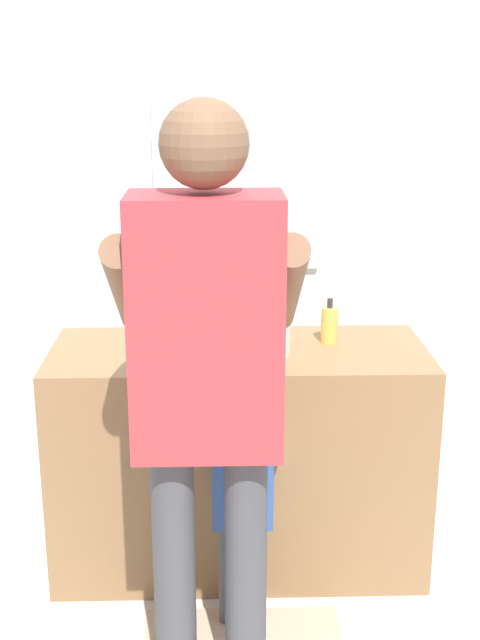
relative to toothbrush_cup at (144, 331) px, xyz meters
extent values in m
plane|color=silver|center=(0.33, -0.36, -0.88)|extent=(14.00, 14.00, 0.00)
cube|color=silver|center=(0.33, 0.26, 0.47)|extent=(4.40, 0.08, 2.70)
cube|color=silver|center=(0.33, 0.21, 0.50)|extent=(0.61, 0.02, 0.65)
cube|color=olive|center=(0.33, -0.06, -0.47)|extent=(1.33, 0.54, 0.83)
cylinder|color=silver|center=(0.33, -0.08, 0.00)|extent=(0.36, 0.36, 0.11)
cylinder|color=beige|center=(0.33, -0.08, 0.01)|extent=(0.30, 0.30, 0.09)
cylinder|color=#B7BABF|center=(0.33, 0.15, 0.04)|extent=(0.03, 0.03, 0.18)
cylinder|color=#B7BABF|center=(0.33, 0.09, 0.12)|extent=(0.02, 0.12, 0.02)
cylinder|color=#B7BABF|center=(0.26, 0.15, -0.03)|extent=(0.04, 0.04, 0.05)
cylinder|color=#B7BABF|center=(0.40, 0.15, -0.03)|extent=(0.04, 0.04, 0.05)
cylinder|color=silver|center=(0.00, 0.00, -0.01)|extent=(0.07, 0.07, 0.09)
cylinder|color=yellow|center=(0.01, 0.01, 0.05)|extent=(0.02, 0.03, 0.17)
cube|color=white|center=(0.01, 0.01, 0.14)|extent=(0.01, 0.02, 0.02)
cylinder|color=orange|center=(0.01, 0.00, 0.05)|extent=(0.02, 0.03, 0.17)
cube|color=white|center=(0.01, 0.00, 0.14)|extent=(0.01, 0.02, 0.02)
cylinder|color=gold|center=(0.66, 0.01, 0.01)|extent=(0.06, 0.06, 0.13)
cylinder|color=#2D2D2D|center=(0.66, 0.01, 0.09)|extent=(0.02, 0.02, 0.03)
cylinder|color=#47474C|center=(0.29, -0.47, -0.69)|extent=(0.06, 0.06, 0.38)
cylinder|color=#47474C|center=(0.38, -0.47, -0.69)|extent=(0.06, 0.06, 0.38)
cube|color=#33569E|center=(0.33, -0.47, -0.34)|extent=(0.19, 0.11, 0.33)
sphere|color=beige|center=(0.33, -0.47, -0.11)|extent=(0.11, 0.11, 0.11)
cylinder|color=beige|center=(0.23, -0.38, -0.31)|extent=(0.05, 0.23, 0.18)
cylinder|color=beige|center=(0.44, -0.38, -0.31)|extent=(0.05, 0.23, 0.18)
cylinder|color=#47474C|center=(0.13, -0.77, -0.49)|extent=(0.12, 0.12, 0.79)
cylinder|color=#47474C|center=(0.33, -0.77, -0.49)|extent=(0.12, 0.12, 0.79)
cube|color=#B7383D|center=(0.23, -0.77, 0.25)|extent=(0.40, 0.22, 0.69)
sphere|color=brown|center=(0.23, -0.77, 0.72)|extent=(0.22, 0.22, 0.22)
cylinder|color=brown|center=(0.01, -0.59, 0.31)|extent=(0.10, 0.48, 0.38)
cylinder|color=brown|center=(0.45, -0.59, 0.31)|extent=(0.10, 0.48, 0.38)
cylinder|color=orange|center=(0.45, -0.41, 0.13)|extent=(0.01, 0.14, 0.03)
cube|color=white|center=(0.45, -0.33, 0.14)|extent=(0.01, 0.02, 0.02)
camera|label=1|loc=(0.26, -2.84, 0.89)|focal=46.78mm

